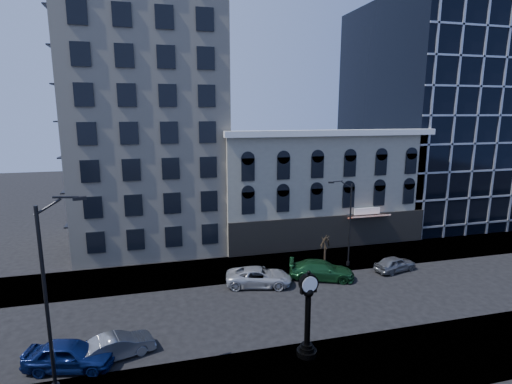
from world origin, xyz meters
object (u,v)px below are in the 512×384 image
object	(u,v)px
street_clock	(308,318)
street_lamp_near	(58,244)
car_near_a	(70,355)
car_near_b	(118,346)

from	to	relation	value
street_clock	street_lamp_near	size ratio (longest dim) A/B	0.51
street_clock	car_near_a	distance (m)	13.64
street_clock	car_near_b	world-z (taller)	street_clock
car_near_a	car_near_b	bearing A→B (deg)	-65.78
street_clock	car_near_b	distance (m)	11.32
street_clock	car_near_b	bearing A→B (deg)	159.97
street_lamp_near	car_near_a	xyz separation A→B (m)	(-0.42, 1.94, -7.14)
street_lamp_near	car_near_b	bearing A→B (deg)	38.33
street_lamp_near	car_near_a	size ratio (longest dim) A/B	2.13
street_clock	street_lamp_near	world-z (taller)	street_lamp_near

